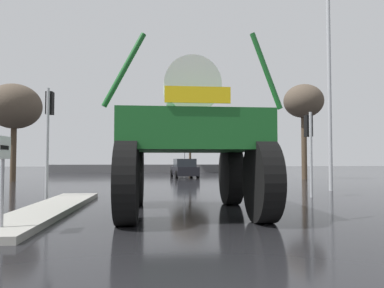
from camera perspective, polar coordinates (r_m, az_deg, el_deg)
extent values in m
plane|color=black|center=(20.94, -1.99, -6.40)|extent=(120.00, 120.00, 0.00)
cube|color=#9E9B93|center=(10.92, -21.39, -9.45)|extent=(1.30, 8.01, 0.15)
cylinder|color=#99999E|center=(7.94, -27.48, -6.76)|extent=(0.07, 0.07, 1.30)
cube|color=white|center=(7.94, -27.30, -0.48)|extent=(0.04, 0.60, 0.44)
cube|color=black|center=(7.93, -27.14, -0.48)|extent=(0.01, 0.36, 0.08)
cylinder|color=black|center=(11.71, -8.80, -4.79)|extent=(0.50, 1.91, 1.91)
cylinder|color=black|center=(11.95, 6.07, -4.76)|extent=(0.50, 1.91, 1.91)
cylinder|color=black|center=(8.23, -10.10, -5.77)|extent=(0.50, 1.91, 1.91)
cylinder|color=black|center=(8.56, 10.89, -5.64)|extent=(0.50, 1.91, 1.91)
cube|color=#195B23|center=(10.00, -0.50, 1.51)|extent=(3.62, 4.24, 0.93)
cube|color=#154E1E|center=(10.54, -0.72, 6.39)|extent=(1.18, 1.14, 0.93)
cylinder|color=silver|center=(9.56, -0.16, 8.80)|extent=(1.43, 1.13, 1.42)
cylinder|color=#195B23|center=(8.32, -10.55, 11.29)|extent=(0.96, 0.13, 1.68)
cylinder|color=#195B23|center=(8.67, 11.49, 11.05)|extent=(0.75, 0.13, 1.76)
cube|color=yellow|center=(7.99, 0.90, 7.69)|extent=(1.44, 0.06, 0.36)
cube|color=black|center=(29.93, -1.21, -4.21)|extent=(2.13, 4.26, 0.70)
cube|color=#23282D|center=(29.77, -1.16, -2.93)|extent=(1.78, 2.26, 0.64)
cylinder|color=black|center=(31.14, -3.19, -4.56)|extent=(0.24, 0.62, 0.60)
cylinder|color=black|center=(31.42, -0.10, -4.55)|extent=(0.24, 0.62, 0.60)
cylinder|color=black|center=(28.47, -2.43, -4.76)|extent=(0.24, 0.62, 0.60)
cylinder|color=black|center=(28.78, 0.93, -4.74)|extent=(0.24, 0.62, 0.60)
cylinder|color=#A8AAAF|center=(14.20, -21.60, 0.07)|extent=(0.11, 0.11, 4.04)
cube|color=black|center=(14.54, -21.26, 5.94)|extent=(0.24, 0.32, 0.84)
sphere|color=red|center=(14.76, -21.04, 6.87)|extent=(0.17, 0.17, 0.17)
sphere|color=#3C2403|center=(14.72, -21.05, 5.84)|extent=(0.17, 0.17, 0.17)
sphere|color=black|center=(14.69, -21.07, 4.79)|extent=(0.17, 0.17, 0.17)
cylinder|color=#A8AAAF|center=(14.76, 18.03, -1.56)|extent=(0.11, 0.11, 3.28)
cube|color=black|center=(15.01, 17.66, 2.69)|extent=(0.24, 0.32, 0.84)
sphere|color=red|center=(15.21, 17.37, 3.65)|extent=(0.17, 0.17, 0.17)
sphere|color=#3C2403|center=(15.19, 17.38, 2.63)|extent=(0.17, 0.17, 0.17)
sphere|color=black|center=(15.17, 17.39, 1.62)|extent=(0.17, 0.17, 0.17)
cylinder|color=#A8AAAF|center=(32.63, -1.19, -1.35)|extent=(0.11, 0.11, 4.15)
cube|color=black|center=(32.91, -1.21, 1.35)|extent=(0.24, 0.32, 0.84)
sphere|color=red|center=(33.12, -1.23, 1.79)|extent=(0.17, 0.17, 0.17)
sphere|color=#3C2403|center=(33.10, -1.23, 1.33)|extent=(0.17, 0.17, 0.17)
sphere|color=black|center=(33.08, -1.23, 0.86)|extent=(0.17, 0.17, 0.17)
cylinder|color=#A8AAAF|center=(18.44, 20.60, 8.00)|extent=(0.18, 0.18, 9.47)
cylinder|color=#473828|center=(26.82, -26.06, -1.28)|extent=(0.36, 0.36, 3.76)
ellipsoid|color=brown|center=(27.05, -25.93, 5.31)|extent=(3.50, 3.50, 2.97)
cylinder|color=#473828|center=(28.27, 17.06, -0.43)|extent=(0.40, 0.40, 4.78)
ellipsoid|color=brown|center=(28.59, 16.98, 6.42)|extent=(2.92, 2.92, 2.48)
cylinder|color=#473828|center=(39.71, -0.30, -1.61)|extent=(0.25, 0.25, 4.07)
ellipsoid|color=brown|center=(39.92, -0.30, 3.43)|extent=(4.21, 4.21, 3.58)
cube|color=#59595B|center=(41.44, -3.46, -3.84)|extent=(26.61, 0.24, 0.90)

